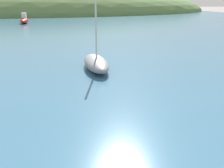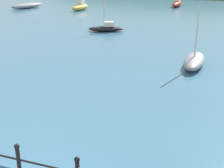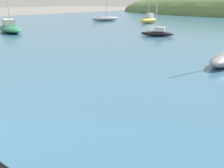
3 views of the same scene
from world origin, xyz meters
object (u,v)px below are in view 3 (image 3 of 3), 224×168
boat_green_fishing (10,28)px  boat_nearest_quay (157,33)px  boat_far_right (105,19)px  boat_far_left (149,20)px

boat_green_fishing → boat_nearest_quay: bearing=26.5°
boat_nearest_quay → boat_far_right: 16.64m
boat_nearest_quay → boat_far_right: boat_far_right is taller
boat_far_left → boat_far_right: boat_far_right is taller
boat_far_left → boat_far_right: 6.60m
boat_nearest_quay → boat_far_left: (-6.96, 10.27, 0.16)m
boat_nearest_quay → boat_far_left: 12.41m
boat_far_right → boat_far_left: bearing=5.2°
boat_green_fishing → boat_nearest_quay: (11.62, 5.79, -0.13)m
boat_green_fishing → boat_far_left: (4.65, 16.06, 0.03)m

